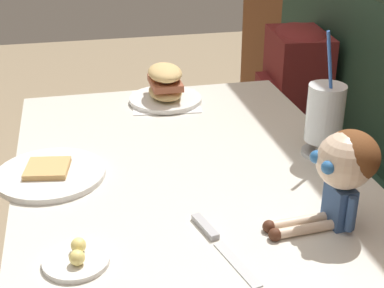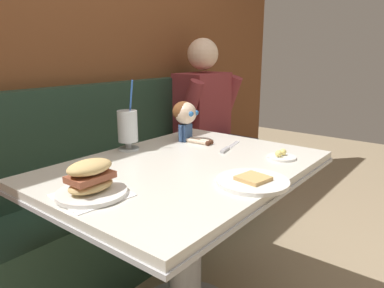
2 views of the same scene
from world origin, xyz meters
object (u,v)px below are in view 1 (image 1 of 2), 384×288
Objects in this scene: sandwich_plate at (165,88)px; butter_knife at (213,236)px; seated_doll at (344,166)px; toast_plate at (50,174)px; backpack at (295,76)px; milkshake_glass at (325,117)px; butter_saucer at (77,258)px.

sandwich_plate is 0.72m from butter_knife.
sandwich_plate is 0.76m from seated_doll.
sandwich_plate is at bearing 140.00° from toast_plate.
seated_doll is at bearing 16.54° from sandwich_plate.
sandwich_plate is at bearing -163.46° from seated_doll.
seated_doll is (0.00, 0.25, 0.12)m from butter_knife.
toast_plate is 0.62× the size of backpack.
sandwich_plate is at bearing -144.21° from milkshake_glass.
butter_saucer is 1.42m from backpack.
toast_plate is 1.21m from backpack.
backpack is at bearing 150.62° from butter_knife.
butter_saucer is 0.26m from butter_knife.
toast_plate is at bearing -40.00° from sandwich_plate.
toast_plate is 0.66m from milkshake_glass.
butter_saucer reaches higher than toast_plate.
toast_plate is at bearing -171.75° from butter_saucer.
milkshake_glass is at bearing -18.28° from backpack.
toast_plate is at bearing -92.42° from milkshake_glass.
backpack is at bearing 130.29° from toast_plate.
sandwich_plate is 0.70m from backpack.
toast_plate is 0.53m from sandwich_plate.
backpack is (-1.11, 0.87, -0.09)m from butter_saucer.
sandwich_plate is (-0.41, 0.34, 0.04)m from toast_plate.
butter_knife is 0.57× the size of backpack.
seated_doll is (-0.01, 0.51, 0.12)m from butter_saucer.
milkshake_glass is at bearing 129.36° from butter_knife.
toast_plate is 0.79× the size of milkshake_glass.
milkshake_glass is at bearing 116.77° from butter_saucer.
sandwich_plate reaches higher than butter_saucer.
butter_saucer is at bearing -63.23° from milkshake_glass.
toast_plate is 1.13× the size of sandwich_plate.
seated_doll reaches higher than toast_plate.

